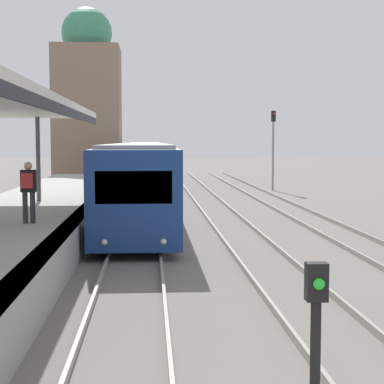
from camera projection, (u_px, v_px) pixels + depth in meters
person_on_platform at (28, 187)px, 17.23m from camera, size 0.40×0.40×1.66m
train_near at (143, 166)px, 38.66m from camera, size 2.64×43.50×3.14m
signal_post_near at (316, 350)px, 5.99m from camera, size 0.20×0.21×2.13m
signal_mast_far at (273, 141)px, 41.94m from camera, size 0.28×0.29×5.22m
distant_domed_building at (88, 100)px, 51.91m from camera, size 5.26×5.26×13.94m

